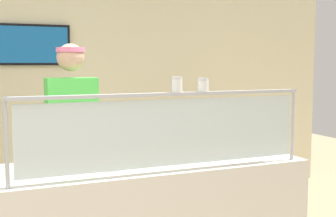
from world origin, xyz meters
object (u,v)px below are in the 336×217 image
(pepper_flake_shaker, at_px, (203,86))
(worker_figure, at_px, (73,142))
(pizza_server, at_px, (104,160))
(parmesan_shaker, at_px, (177,86))
(pizza_tray, at_px, (105,162))
(pizza_box_stack, at_px, (241,124))

(pepper_flake_shaker, bearing_deg, worker_figure, 122.60)
(pizza_server, relative_size, worker_figure, 0.16)
(pizza_server, height_order, parmesan_shaker, parmesan_shaker)
(pizza_server, xyz_separation_m, parmesan_shaker, (0.37, -0.33, 0.49))
(pizza_tray, bearing_deg, worker_figure, 97.55)
(pepper_flake_shaker, bearing_deg, pizza_box_stack, 52.33)
(parmesan_shaker, distance_m, pepper_flake_shaker, 0.18)
(worker_figure, relative_size, pizza_box_stack, 3.87)
(pizza_server, relative_size, pizza_box_stack, 0.62)
(parmesan_shaker, distance_m, worker_figure, 1.17)
(pepper_flake_shaker, relative_size, worker_figure, 0.05)
(pepper_flake_shaker, xyz_separation_m, worker_figure, (-0.62, 0.97, -0.47))
(worker_figure, bearing_deg, pizza_tray, -82.45)
(worker_figure, xyz_separation_m, pizza_box_stack, (2.17, 1.04, -0.10))
(pizza_tray, bearing_deg, parmesan_shaker, -44.04)
(worker_figure, bearing_deg, pepper_flake_shaker, -57.40)
(pizza_tray, relative_size, worker_figure, 0.23)
(parmesan_shaker, relative_size, pizza_box_stack, 0.21)
(worker_figure, bearing_deg, parmesan_shaker, -65.47)
(pizza_server, bearing_deg, pepper_flake_shaker, -43.53)
(pizza_tray, height_order, worker_figure, worker_figure)
(pizza_server, bearing_deg, pizza_box_stack, 26.28)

